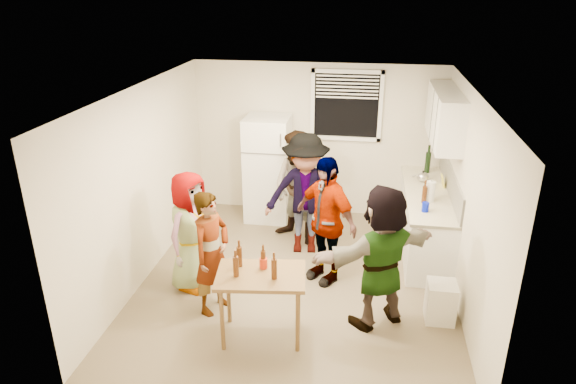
% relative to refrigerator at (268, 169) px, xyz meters
% --- Properties ---
extents(room, '(4.00, 4.50, 2.50)m').
position_rel_refrigerator_xyz_m(room, '(0.75, -1.88, -0.85)').
color(room, beige).
rests_on(room, ground).
extents(window, '(1.12, 0.10, 1.06)m').
position_rel_refrigerator_xyz_m(window, '(1.20, 0.33, 1.00)').
color(window, white).
rests_on(window, room).
extents(refrigerator, '(0.70, 0.70, 1.70)m').
position_rel_refrigerator_xyz_m(refrigerator, '(0.00, 0.00, 0.00)').
color(refrigerator, white).
rests_on(refrigerator, ground).
extents(counter_lower, '(0.60, 2.20, 0.86)m').
position_rel_refrigerator_xyz_m(counter_lower, '(2.45, -0.73, -0.42)').
color(counter_lower, white).
rests_on(counter_lower, ground).
extents(countertop, '(0.64, 2.22, 0.04)m').
position_rel_refrigerator_xyz_m(countertop, '(2.45, -0.73, 0.03)').
color(countertop, beige).
rests_on(countertop, counter_lower).
extents(backsplash, '(0.03, 2.20, 0.36)m').
position_rel_refrigerator_xyz_m(backsplash, '(2.74, -0.73, 0.23)').
color(backsplash, '#A6A399').
rests_on(backsplash, countertop).
extents(upper_cabinets, '(0.34, 1.60, 0.70)m').
position_rel_refrigerator_xyz_m(upper_cabinets, '(2.58, -0.53, 1.10)').
color(upper_cabinets, white).
rests_on(upper_cabinets, room).
extents(kettle, '(0.23, 0.20, 0.18)m').
position_rel_refrigerator_xyz_m(kettle, '(2.40, -0.33, 0.05)').
color(kettle, silver).
rests_on(kettle, countertop).
extents(paper_towel, '(0.13, 0.13, 0.28)m').
position_rel_refrigerator_xyz_m(paper_towel, '(2.43, -1.06, 0.05)').
color(paper_towel, white).
rests_on(paper_towel, countertop).
extents(wine_bottle, '(0.08, 0.08, 0.33)m').
position_rel_refrigerator_xyz_m(wine_bottle, '(2.50, 0.09, 0.05)').
color(wine_bottle, black).
rests_on(wine_bottle, countertop).
extents(beer_bottle_counter, '(0.06, 0.06, 0.24)m').
position_rel_refrigerator_xyz_m(beer_bottle_counter, '(2.35, -1.14, 0.05)').
color(beer_bottle_counter, '#47230C').
rests_on(beer_bottle_counter, countertop).
extents(blue_cup, '(0.09, 0.09, 0.12)m').
position_rel_refrigerator_xyz_m(blue_cup, '(2.34, -1.42, 0.05)').
color(blue_cup, '#0312B4').
rests_on(blue_cup, countertop).
extents(picture_frame, '(0.02, 0.19, 0.16)m').
position_rel_refrigerator_xyz_m(picture_frame, '(2.67, -0.47, 0.13)').
color(picture_frame, yellow).
rests_on(picture_frame, countertop).
extents(trash_bin, '(0.33, 0.33, 0.48)m').
position_rel_refrigerator_xyz_m(trash_bin, '(2.50, -2.47, -0.60)').
color(trash_bin, silver).
rests_on(trash_bin, ground).
extents(serving_table, '(1.01, 0.74, 0.79)m').
position_rel_refrigerator_xyz_m(serving_table, '(0.52, -3.08, -0.85)').
color(serving_table, brown).
rests_on(serving_table, ground).
extents(beer_bottle_table, '(0.05, 0.05, 0.21)m').
position_rel_refrigerator_xyz_m(beer_bottle_table, '(0.52, -2.95, -0.06)').
color(beer_bottle_table, '#47230C').
rests_on(beer_bottle_table, serving_table).
extents(red_cup, '(0.09, 0.09, 0.12)m').
position_rel_refrigerator_xyz_m(red_cup, '(0.52, -2.95, -0.06)').
color(red_cup, '#BB2A0B').
rests_on(red_cup, serving_table).
extents(guest_grey, '(1.73, 1.26, 0.50)m').
position_rel_refrigerator_xyz_m(guest_grey, '(-0.55, -2.21, -0.85)').
color(guest_grey, gray).
rests_on(guest_grey, ground).
extents(guest_stripe, '(1.61, 1.08, 0.36)m').
position_rel_refrigerator_xyz_m(guest_stripe, '(-0.15, -2.66, -0.85)').
color(guest_stripe, '#141933').
rests_on(guest_stripe, ground).
extents(guest_back_left, '(1.57, 1.88, 0.64)m').
position_rel_refrigerator_xyz_m(guest_back_left, '(0.60, -0.76, -0.85)').
color(guest_back_left, '#523826').
rests_on(guest_back_left, ground).
extents(guest_back_right, '(1.30, 1.87, 0.66)m').
position_rel_refrigerator_xyz_m(guest_back_right, '(0.74, -1.04, -0.85)').
color(guest_back_right, '#3D3D42').
rests_on(guest_back_right, ground).
extents(guest_black, '(1.85, 1.94, 0.41)m').
position_rel_refrigerator_xyz_m(guest_black, '(1.09, -1.77, -0.85)').
color(guest_black, black).
rests_on(guest_black, ground).
extents(guest_orange, '(2.24, 2.27, 0.50)m').
position_rel_refrigerator_xyz_m(guest_orange, '(1.78, -2.61, -0.85)').
color(guest_orange, '#B96C3D').
rests_on(guest_orange, ground).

